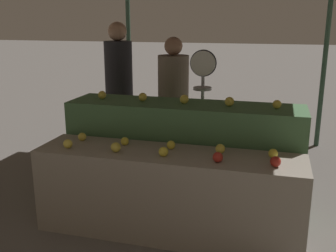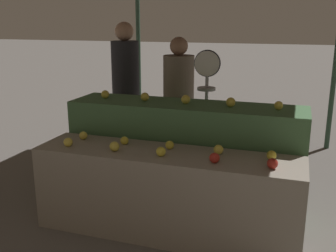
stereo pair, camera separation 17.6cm
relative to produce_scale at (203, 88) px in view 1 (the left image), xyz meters
name	(u,v)px [view 1 (the left image)]	position (x,y,z in m)	size (l,w,h in m)	color
ground_plane	(168,232)	(-0.07, -1.20, -1.11)	(60.00, 60.00, 0.00)	#66605B
display_counter_front	(168,194)	(-0.07, -1.20, -0.74)	(2.28, 0.55, 0.75)	gray
display_counter_back	(184,155)	(-0.07, -0.60, -0.59)	(2.28, 0.55, 1.05)	#4C7A4C
apple_front_0	(68,144)	(-0.94, -1.31, -0.32)	(0.08, 0.08, 0.08)	yellow
apple_front_1	(116,147)	(-0.50, -1.30, -0.32)	(0.09, 0.09, 0.09)	gold
apple_front_2	(163,152)	(-0.08, -1.30, -0.32)	(0.08, 0.08, 0.08)	gold
apple_front_3	(218,157)	(0.37, -1.31, -0.32)	(0.08, 0.08, 0.08)	#AD281E
apple_front_4	(275,162)	(0.81, -1.30, -0.32)	(0.08, 0.08, 0.08)	#AD281E
apple_front_5	(82,137)	(-0.92, -1.08, -0.33)	(0.08, 0.08, 0.08)	yellow
apple_front_6	(125,141)	(-0.49, -1.10, -0.33)	(0.07, 0.07, 0.07)	gold
apple_front_7	(171,145)	(-0.06, -1.10, -0.33)	(0.08, 0.08, 0.08)	gold
apple_front_8	(220,149)	(0.36, -1.10, -0.32)	(0.08, 0.08, 0.08)	yellow
apple_front_9	(273,153)	(0.79, -1.10, -0.33)	(0.08, 0.08, 0.08)	gold
apple_back_0	(102,95)	(-0.93, -0.59, -0.02)	(0.08, 0.08, 0.08)	yellow
apple_back_1	(143,97)	(-0.49, -0.59, -0.02)	(0.08, 0.08, 0.08)	yellow
apple_back_2	(184,99)	(-0.07, -0.60, -0.02)	(0.09, 0.09, 0.09)	yellow
apple_back_3	(229,102)	(0.37, -0.60, -0.02)	(0.09, 0.09, 0.09)	yellow
apple_back_4	(277,104)	(0.80, -0.59, -0.02)	(0.08, 0.08, 0.08)	yellow
produce_scale	(203,88)	(0.00, 0.00, 0.00)	(0.29, 0.20, 1.53)	#99999E
person_vendor_at_scale	(173,96)	(-0.42, 0.34, -0.17)	(0.43, 0.43, 1.64)	#2D2D38
person_customer_left	(119,82)	(-1.20, 0.51, -0.06)	(0.48, 0.48, 1.81)	#2D2D38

